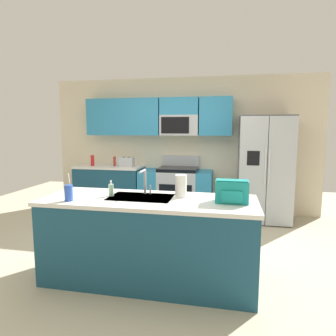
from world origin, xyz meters
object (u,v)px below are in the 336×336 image
at_px(pepper_mill, 115,161).
at_px(drink_cup_blue, 69,193).
at_px(refrigerator, 264,169).
at_px(toaster, 127,162).
at_px(bottle_red, 92,160).
at_px(soap_dispenser, 111,190).
at_px(sink_faucet, 145,179).
at_px(range_oven, 176,191).
at_px(backpack, 232,191).
at_px(paper_towel_roll, 181,186).

distance_m(pepper_mill, drink_cup_blue, 2.84).
bearing_deg(refrigerator, toaster, 179.56).
relative_size(bottle_red, soap_dispenser, 1.23).
relative_size(pepper_mill, sink_faucet, 0.65).
height_order(range_oven, backpack, backpack).
height_order(bottle_red, drink_cup_blue, drink_cup_blue).
bearing_deg(range_oven, backpack, -68.29).
bearing_deg(refrigerator, range_oven, 177.40).
height_order(bottle_red, paper_towel_roll, paper_towel_roll).
bearing_deg(drink_cup_blue, range_oven, 77.44).
xyz_separation_m(refrigerator, backpack, (-0.58, -2.44, 0.09)).
height_order(refrigerator, drink_cup_blue, refrigerator).
height_order(toaster, bottle_red, bottle_red).
bearing_deg(backpack, drink_cup_blue, -170.76).
bearing_deg(refrigerator, backpack, -103.40).
relative_size(range_oven, pepper_mill, 7.42).
bearing_deg(toaster, bottle_red, -179.27).
height_order(pepper_mill, soap_dispenser, pepper_mill).
height_order(toaster, sink_faucet, sink_faucet).
xyz_separation_m(range_oven, soap_dispenser, (-0.28, -2.49, 0.53)).
height_order(range_oven, pepper_mill, range_oven).
relative_size(bottle_red, drink_cup_blue, 0.74).
height_order(refrigerator, toaster, refrigerator).
xyz_separation_m(pepper_mill, sink_faucet, (1.28, -2.33, 0.08)).
relative_size(range_oven, sink_faucet, 4.82).
relative_size(range_oven, bottle_red, 6.51).
bearing_deg(pepper_mill, backpack, -48.40).
relative_size(range_oven, drink_cup_blue, 4.80).
xyz_separation_m(range_oven, pepper_mill, (-1.23, -0.00, 0.55)).
bearing_deg(soap_dispenser, refrigerator, 52.29).
distance_m(bottle_red, sink_faucet, 2.85).
height_order(range_oven, refrigerator, refrigerator).
bearing_deg(toaster, range_oven, 3.11).
bearing_deg(paper_towel_roll, pepper_mill, 125.54).
bearing_deg(backpack, soap_dispenser, 178.68).
xyz_separation_m(toaster, bottle_red, (-0.70, -0.01, 0.01)).
bearing_deg(soap_dispenser, pepper_mill, 110.87).
bearing_deg(sink_faucet, range_oven, 91.32).
xyz_separation_m(drink_cup_blue, paper_towel_roll, (1.09, 0.40, 0.04)).
xyz_separation_m(paper_towel_roll, backpack, (0.53, -0.14, -0.00)).
relative_size(pepper_mill, soap_dispenser, 1.08).
distance_m(refrigerator, soap_dispenser, 3.05).
distance_m(sink_faucet, drink_cup_blue, 0.81).
distance_m(range_oven, toaster, 1.11).
bearing_deg(paper_towel_roll, refrigerator, 64.21).
height_order(toaster, drink_cup_blue, drink_cup_blue).
bearing_deg(sink_faucet, backpack, -11.16).
distance_m(refrigerator, bottle_red, 3.25).
bearing_deg(refrigerator, bottle_red, 179.82).
xyz_separation_m(soap_dispenser, backpack, (1.29, -0.03, 0.05)).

